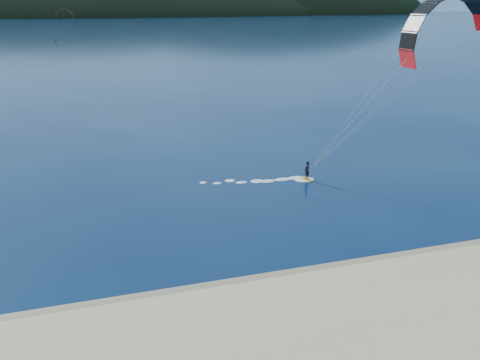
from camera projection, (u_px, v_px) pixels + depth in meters
name	position (u px, v px, depth m)	size (l,w,h in m)	color
ground	(226.00, 346.00, 23.52)	(1800.00, 1800.00, 0.00)	#08163B
wet_sand	(207.00, 295.00, 27.54)	(220.00, 2.50, 0.10)	#947656
headland	(104.00, 15.00, 692.79)	(1200.00, 310.00, 140.00)	black
kitesurfer_near	(440.00, 49.00, 39.80)	(25.46, 7.50, 17.34)	gold
kitesurfer_far	(64.00, 18.00, 194.43)	(9.48, 6.94, 12.98)	gold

